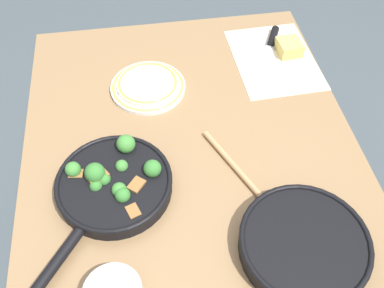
{
  "coord_description": "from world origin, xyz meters",
  "views": [
    {
      "loc": [
        -0.67,
        0.1,
        1.63
      ],
      "look_at": [
        0.0,
        0.0,
        0.79
      ],
      "focal_mm": 40.0,
      "sensor_mm": 36.0,
      "label": 1
    }
  ],
  "objects": [
    {
      "name": "wooden_spoon",
      "position": [
        -0.17,
        -0.14,
        0.78
      ],
      "size": [
        0.36,
        0.18,
        0.02
      ],
      "rotation": [
        0.0,
        0.0,
        3.56
      ],
      "color": "tan",
      "rests_on": "dining_table_red"
    },
    {
      "name": "cheese_block",
      "position": [
        0.33,
        -0.35,
        0.79
      ],
      "size": [
        0.08,
        0.07,
        0.04
      ],
      "color": "#E0C15B",
      "rests_on": "dining_table_red"
    },
    {
      "name": "skillet_broccoli",
      "position": [
        -0.09,
        0.2,
        0.8
      ],
      "size": [
        0.38,
        0.31,
        0.08
      ],
      "rotation": [
        0.0,
        0.0,
        2.52
      ],
      "color": "black",
      "rests_on": "dining_table_red"
    },
    {
      "name": "dining_table_red",
      "position": [
        0.0,
        0.0,
        0.68
      ],
      "size": [
        1.1,
        0.86,
        0.77
      ],
      "color": "olive",
      "rests_on": "ground_plane"
    },
    {
      "name": "dinner_plate_stack",
      "position": [
        0.24,
        0.09,
        0.79
      ],
      "size": [
        0.21,
        0.21,
        0.03
      ],
      "color": "white",
      "rests_on": "dining_table_red"
    },
    {
      "name": "ground_plane",
      "position": [
        0.0,
        0.0,
        0.0
      ],
      "size": [
        14.0,
        14.0,
        0.0
      ],
      "primitive_type": "plane",
      "color": "#424C51"
    },
    {
      "name": "parchment_sheet",
      "position": [
        0.31,
        -0.3,
        0.77
      ],
      "size": [
        0.33,
        0.25,
        0.0
      ],
      "color": "beige",
      "rests_on": "dining_table_red"
    },
    {
      "name": "grater_knife",
      "position": [
        0.37,
        -0.31,
        0.78
      ],
      "size": [
        0.22,
        0.12,
        0.02
      ],
      "rotation": [
        0.0,
        0.0,
        2.69
      ],
      "color": "silver",
      "rests_on": "dining_table_red"
    },
    {
      "name": "skillet_eggs",
      "position": [
        -0.31,
        -0.19,
        0.8
      ],
      "size": [
        0.41,
        0.28,
        0.05
      ],
      "rotation": [
        0.0,
        0.0,
        3.53
      ],
      "color": "black",
      "rests_on": "dining_table_red"
    }
  ]
}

